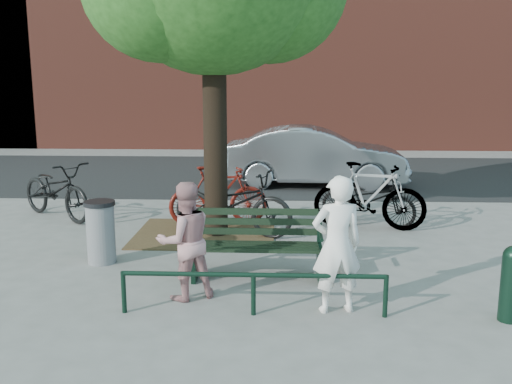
{
  "coord_description": "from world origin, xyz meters",
  "views": [
    {
      "loc": [
        0.29,
        -7.35,
        2.68
      ],
      "look_at": [
        -0.06,
        1.0,
        1.0
      ],
      "focal_mm": 40.0,
      "sensor_mm": 36.0,
      "label": 1
    }
  ],
  "objects_px": {
    "park_bench": "(258,243)",
    "person_right": "(185,241)",
    "litter_bin": "(101,232)",
    "parked_car": "(315,157)",
    "bollard": "(511,281)",
    "person_left": "(337,245)",
    "bicycle_c": "(233,203)"
  },
  "relations": [
    {
      "from": "bollard",
      "to": "litter_bin",
      "type": "distance_m",
      "value": 5.51
    },
    {
      "from": "person_right",
      "to": "litter_bin",
      "type": "height_order",
      "value": "person_right"
    },
    {
      "from": "person_right",
      "to": "litter_bin",
      "type": "xyz_separation_m",
      "value": [
        -1.47,
        1.31,
        -0.26
      ]
    },
    {
      "from": "park_bench",
      "to": "person_right",
      "type": "height_order",
      "value": "person_right"
    },
    {
      "from": "parked_car",
      "to": "park_bench",
      "type": "bearing_deg",
      "value": 171.96
    },
    {
      "from": "bollard",
      "to": "parked_car",
      "type": "relative_size",
      "value": 0.19
    },
    {
      "from": "person_right",
      "to": "bollard",
      "type": "relative_size",
      "value": 1.68
    },
    {
      "from": "litter_bin",
      "to": "parked_car",
      "type": "relative_size",
      "value": 0.21
    },
    {
      "from": "person_left",
      "to": "parked_car",
      "type": "relative_size",
      "value": 0.36
    },
    {
      "from": "person_left",
      "to": "person_right",
      "type": "bearing_deg",
      "value": -22.33
    },
    {
      "from": "park_bench",
      "to": "person_right",
      "type": "xyz_separation_m",
      "value": [
        -0.85,
        -0.79,
        0.25
      ]
    },
    {
      "from": "person_right",
      "to": "person_left",
      "type": "bearing_deg",
      "value": 141.93
    },
    {
      "from": "parked_car",
      "to": "bicycle_c",
      "type": "bearing_deg",
      "value": 161.82
    },
    {
      "from": "person_right",
      "to": "litter_bin",
      "type": "relative_size",
      "value": 1.58
    },
    {
      "from": "bicycle_c",
      "to": "parked_car",
      "type": "relative_size",
      "value": 0.48
    },
    {
      "from": "person_left",
      "to": "litter_bin",
      "type": "height_order",
      "value": "person_left"
    },
    {
      "from": "litter_bin",
      "to": "bicycle_c",
      "type": "distance_m",
      "value": 2.42
    },
    {
      "from": "park_bench",
      "to": "parked_car",
      "type": "distance_m",
      "value": 6.87
    },
    {
      "from": "person_left",
      "to": "bollard",
      "type": "height_order",
      "value": "person_left"
    },
    {
      "from": "person_left",
      "to": "bollard",
      "type": "xyz_separation_m",
      "value": [
        1.92,
        -0.19,
        -0.34
      ]
    },
    {
      "from": "bicycle_c",
      "to": "parked_car",
      "type": "height_order",
      "value": "parked_car"
    },
    {
      "from": "park_bench",
      "to": "bollard",
      "type": "relative_size",
      "value": 2.0
    },
    {
      "from": "litter_bin",
      "to": "bicycle_c",
      "type": "relative_size",
      "value": 0.43
    },
    {
      "from": "park_bench",
      "to": "bollard",
      "type": "height_order",
      "value": "park_bench"
    },
    {
      "from": "park_bench",
      "to": "litter_bin",
      "type": "relative_size",
      "value": 1.88
    },
    {
      "from": "person_left",
      "to": "litter_bin",
      "type": "xyz_separation_m",
      "value": [
        -3.27,
        1.65,
        -0.34
      ]
    },
    {
      "from": "bollard",
      "to": "bicycle_c",
      "type": "height_order",
      "value": "bicycle_c"
    },
    {
      "from": "bicycle_c",
      "to": "parked_car",
      "type": "bearing_deg",
      "value": -2.83
    },
    {
      "from": "person_right",
      "to": "parked_car",
      "type": "height_order",
      "value": "parked_car"
    },
    {
      "from": "person_right",
      "to": "litter_bin",
      "type": "distance_m",
      "value": 1.99
    },
    {
      "from": "bollard",
      "to": "parked_car",
      "type": "distance_m",
      "value": 8.26
    },
    {
      "from": "park_bench",
      "to": "parked_car",
      "type": "height_order",
      "value": "parked_car"
    }
  ]
}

